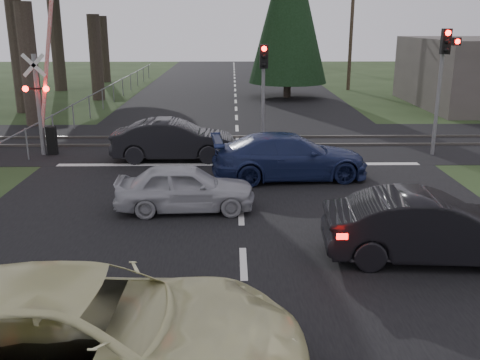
{
  "coord_description": "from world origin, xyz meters",
  "views": [
    {
      "loc": [
        -0.22,
        -10.36,
        4.93
      ],
      "look_at": [
        -0.04,
        1.88,
        1.3
      ],
      "focal_mm": 40.0,
      "sensor_mm": 36.0,
      "label": 1
    }
  ],
  "objects_px": {
    "traffic_signal_right": "(444,68)",
    "cream_coupe": "(85,337)",
    "blue_sedan": "(290,156)",
    "traffic_signal_center": "(264,79)",
    "dark_car_far": "(174,140)",
    "utility_pole_mid": "(352,25)",
    "utility_pole_far": "(306,23)",
    "crossing_signal": "(44,102)",
    "silver_car": "(185,188)",
    "dark_hatchback": "(430,228)"
  },
  "relations": [
    {
      "from": "traffic_signal_right",
      "to": "cream_coupe",
      "type": "relative_size",
      "value": 0.77
    },
    {
      "from": "blue_sedan",
      "to": "traffic_signal_center",
      "type": "bearing_deg",
      "value": 2.87
    },
    {
      "from": "cream_coupe",
      "to": "dark_car_far",
      "type": "bearing_deg",
      "value": 1.94
    },
    {
      "from": "traffic_signal_right",
      "to": "traffic_signal_center",
      "type": "bearing_deg",
      "value": 169.59
    },
    {
      "from": "traffic_signal_right",
      "to": "blue_sedan",
      "type": "height_order",
      "value": "traffic_signal_right"
    },
    {
      "from": "blue_sedan",
      "to": "cream_coupe",
      "type": "bearing_deg",
      "value": 154.07
    },
    {
      "from": "traffic_signal_right",
      "to": "utility_pole_mid",
      "type": "relative_size",
      "value": 0.52
    },
    {
      "from": "utility_pole_far",
      "to": "blue_sedan",
      "type": "xyz_separation_m",
      "value": [
        -6.86,
        -48.55,
        -3.99
      ]
    },
    {
      "from": "cream_coupe",
      "to": "crossing_signal",
      "type": "bearing_deg",
      "value": 21.34
    },
    {
      "from": "cream_coupe",
      "to": "dark_car_far",
      "type": "relative_size",
      "value": 1.35
    },
    {
      "from": "utility_pole_mid",
      "to": "cream_coupe",
      "type": "distance_m",
      "value": 35.88
    },
    {
      "from": "utility_pole_far",
      "to": "silver_car",
      "type": "relative_size",
      "value": 2.41
    },
    {
      "from": "utility_pole_far",
      "to": "cream_coupe",
      "type": "xyz_separation_m",
      "value": [
        -10.73,
        -59.02,
        -3.88
      ]
    },
    {
      "from": "traffic_signal_center",
      "to": "dark_car_far",
      "type": "distance_m",
      "value": 4.32
    },
    {
      "from": "crossing_signal",
      "to": "traffic_signal_center",
      "type": "xyz_separation_m",
      "value": [
        8.27,
        0.89,
        0.75
      ]
    },
    {
      "from": "dark_hatchback",
      "to": "crossing_signal",
      "type": "bearing_deg",
      "value": 53.32
    },
    {
      "from": "traffic_signal_right",
      "to": "traffic_signal_center",
      "type": "xyz_separation_m",
      "value": [
        -6.55,
        1.2,
        -0.51
      ]
    },
    {
      "from": "traffic_signal_right",
      "to": "dark_car_far",
      "type": "distance_m",
      "value": 10.27
    },
    {
      "from": "traffic_signal_right",
      "to": "cream_coupe",
      "type": "distance_m",
      "value": 16.84
    },
    {
      "from": "traffic_signal_center",
      "to": "dark_car_far",
      "type": "height_order",
      "value": "traffic_signal_center"
    },
    {
      "from": "crossing_signal",
      "to": "dark_car_far",
      "type": "relative_size",
      "value": 1.55
    },
    {
      "from": "crossing_signal",
      "to": "blue_sedan",
      "type": "height_order",
      "value": "crossing_signal"
    },
    {
      "from": "silver_car",
      "to": "cream_coupe",
      "type": "bearing_deg",
      "value": 171.8
    },
    {
      "from": "silver_car",
      "to": "dark_car_far",
      "type": "bearing_deg",
      "value": 6.39
    },
    {
      "from": "dark_car_far",
      "to": "dark_hatchback",
      "type": "bearing_deg",
      "value": -145.11
    },
    {
      "from": "traffic_signal_right",
      "to": "dark_car_far",
      "type": "height_order",
      "value": "traffic_signal_right"
    },
    {
      "from": "traffic_signal_center",
      "to": "silver_car",
      "type": "xyz_separation_m",
      "value": [
        -2.5,
        -7.28,
        -2.17
      ]
    },
    {
      "from": "crossing_signal",
      "to": "silver_car",
      "type": "height_order",
      "value": "crossing_signal"
    },
    {
      "from": "cream_coupe",
      "to": "silver_car",
      "type": "height_order",
      "value": "cream_coupe"
    },
    {
      "from": "crossing_signal",
      "to": "cream_coupe",
      "type": "xyz_separation_m",
      "value": [
        5.05,
        -13.81,
        -1.21
      ]
    },
    {
      "from": "silver_car",
      "to": "blue_sedan",
      "type": "height_order",
      "value": "blue_sedan"
    },
    {
      "from": "traffic_signal_right",
      "to": "silver_car",
      "type": "bearing_deg",
      "value": -146.1
    },
    {
      "from": "traffic_signal_center",
      "to": "utility_pole_mid",
      "type": "distance_m",
      "value": 20.82
    },
    {
      "from": "traffic_signal_center",
      "to": "utility_pole_mid",
      "type": "height_order",
      "value": "utility_pole_mid"
    },
    {
      "from": "traffic_signal_center",
      "to": "utility_pole_far",
      "type": "distance_m",
      "value": 44.99
    },
    {
      "from": "crossing_signal",
      "to": "blue_sedan",
      "type": "xyz_separation_m",
      "value": [
        8.91,
        -3.33,
        -1.32
      ]
    },
    {
      "from": "traffic_signal_right",
      "to": "cream_coupe",
      "type": "bearing_deg",
      "value": -125.92
    },
    {
      "from": "traffic_signal_right",
      "to": "crossing_signal",
      "type": "bearing_deg",
      "value": 178.79
    },
    {
      "from": "utility_pole_mid",
      "to": "utility_pole_far",
      "type": "distance_m",
      "value": 25.0
    },
    {
      "from": "dark_car_far",
      "to": "traffic_signal_right",
      "type": "bearing_deg",
      "value": -87.96
    },
    {
      "from": "utility_pole_mid",
      "to": "blue_sedan",
      "type": "xyz_separation_m",
      "value": [
        -6.86,
        -23.55,
        -3.99
      ]
    },
    {
      "from": "blue_sedan",
      "to": "dark_car_far",
      "type": "xyz_separation_m",
      "value": [
        -4.02,
        2.51,
        0.01
      ]
    },
    {
      "from": "traffic_signal_right",
      "to": "dark_hatchback",
      "type": "xyz_separation_m",
      "value": [
        -3.58,
        -9.31,
        -2.58
      ]
    },
    {
      "from": "cream_coupe",
      "to": "dark_hatchback",
      "type": "relative_size",
      "value": 1.37
    },
    {
      "from": "blue_sedan",
      "to": "dark_car_far",
      "type": "relative_size",
      "value": 1.12
    },
    {
      "from": "traffic_signal_center",
      "to": "cream_coupe",
      "type": "relative_size",
      "value": 0.67
    },
    {
      "from": "traffic_signal_right",
      "to": "cream_coupe",
      "type": "height_order",
      "value": "traffic_signal_right"
    },
    {
      "from": "utility_pole_far",
      "to": "traffic_signal_center",
      "type": "bearing_deg",
      "value": -99.6
    },
    {
      "from": "utility_pole_mid",
      "to": "blue_sedan",
      "type": "bearing_deg",
      "value": -106.25
    },
    {
      "from": "cream_coupe",
      "to": "utility_pole_far",
      "type": "bearing_deg",
      "value": -9.05
    }
  ]
}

